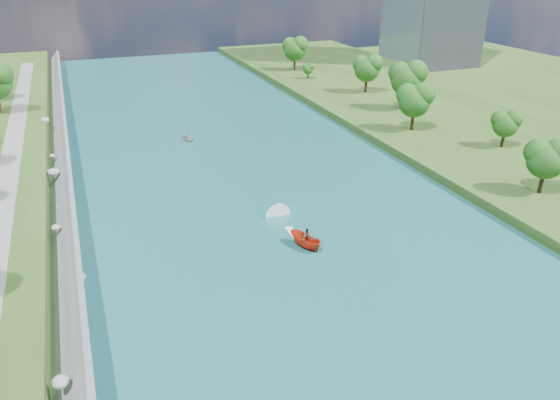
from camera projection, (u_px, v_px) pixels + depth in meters
name	position (u px, v px, depth m)	size (l,w,h in m)	color
ground	(308.00, 259.00, 62.43)	(260.00, 260.00, 0.00)	#2D5119
river_water	(253.00, 193.00, 79.36)	(55.00, 240.00, 0.10)	#175759
berm_east	(521.00, 148.00, 95.31)	(44.00, 240.00, 1.50)	#2D5119
riprap_bank	(62.00, 212.00, 69.56)	(4.58, 236.00, 4.46)	slate
riverside_path	(2.00, 206.00, 67.23)	(3.00, 200.00, 0.10)	gray
trees_east	(424.00, 99.00, 103.26)	(14.35, 140.87, 11.95)	#165015
motorboat	(301.00, 237.00, 65.50)	(3.60, 19.27, 2.09)	red
raft	(188.00, 138.00, 101.17)	(2.86, 3.65, 1.53)	#93959B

